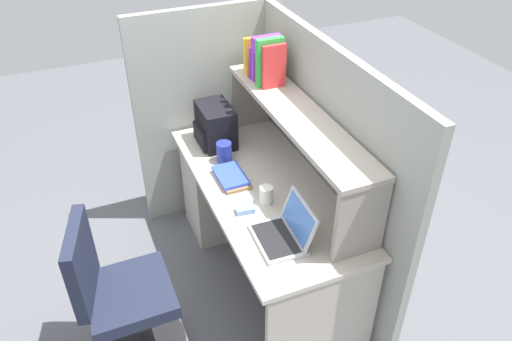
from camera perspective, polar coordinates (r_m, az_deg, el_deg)
name	(u,v)px	position (r m, az deg, el deg)	size (l,w,h in m)	color
ground_plane	(263,271)	(3.48, 0.78, -11.28)	(8.00, 8.00, 0.00)	#595B60
desk	(241,191)	(3.47, -1.71, -2.35)	(1.60, 0.70, 0.73)	beige
cubicle_partition_rear	(321,165)	(3.10, 7.35, 0.64)	(1.84, 0.05, 1.55)	#939991
cubicle_partition_left	(210,115)	(3.62, -5.20, 6.27)	(0.05, 1.06, 1.55)	#939991
overhead_hutch	(297,127)	(2.86, 4.64, 4.90)	(1.44, 0.28, 0.45)	gray
reference_books_on_shelf	(265,60)	(3.13, 1.01, 12.42)	(0.30, 0.19, 0.29)	yellow
laptop	(285,232)	(2.60, 3.31, -6.92)	(0.32, 0.28, 0.22)	#B7BABF
backpack	(215,126)	(3.32, -4.67, 5.08)	(0.30, 0.23, 0.27)	black
computer_mouse	(245,210)	(2.79, -1.25, -4.44)	(0.06, 0.10, 0.03)	#7299C6
paper_cup	(266,195)	(2.83, 1.17, -2.75)	(0.08, 0.08, 0.10)	white
snack_canister	(224,152)	(3.16, -3.64, 2.09)	(0.10, 0.10, 0.13)	navy
desk_book_stack	(231,177)	(3.02, -2.79, -0.76)	(0.26, 0.17, 0.04)	olive
office_chair	(121,303)	(2.88, -15.02, -14.25)	(0.52, 0.53, 0.93)	black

